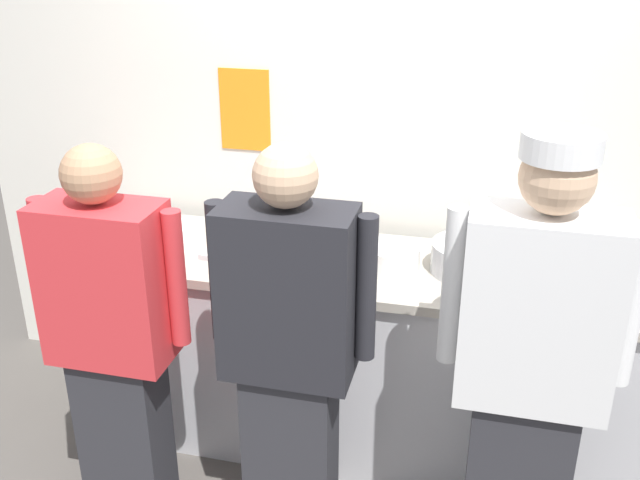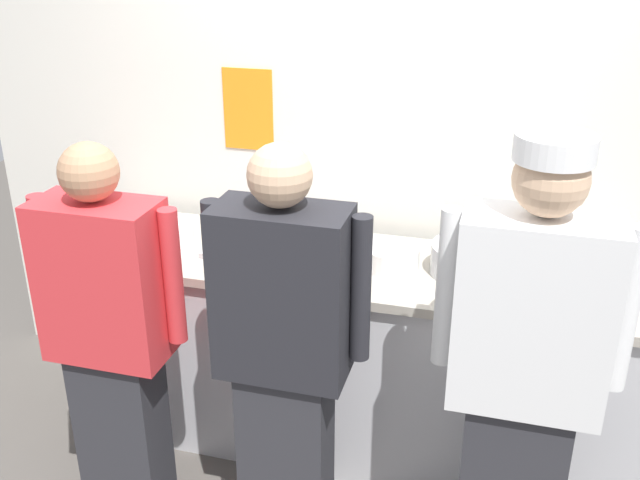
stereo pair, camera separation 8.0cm
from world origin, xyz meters
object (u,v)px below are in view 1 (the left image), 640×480
object	(u,v)px
ramekin_orange_sauce	(354,245)
deli_cup	(582,285)
chef_near_left	(113,339)
plate_stack_front	(168,235)
ramekin_yellow_sauce	(338,263)
chef_center	(289,353)
plate_stack_rear	(392,257)
ramekin_green_sauce	(552,269)
squeeze_bottle_primary	(124,239)
chef_far_right	(531,371)
sheet_tray	(258,251)
mixing_bowl_steel	(471,258)

from	to	relation	value
ramekin_orange_sauce	deli_cup	xyz separation A→B (m)	(0.94, -0.23, 0.03)
chef_near_left	plate_stack_front	distance (m)	0.70
ramekin_yellow_sauce	chef_center	bearing A→B (deg)	-94.12
chef_near_left	ramekin_yellow_sauce	distance (m)	0.96
ramekin_orange_sauce	plate_stack_front	bearing A→B (deg)	-170.90
plate_stack_rear	ramekin_green_sauce	bearing A→B (deg)	7.59
squeeze_bottle_primary	chef_center	bearing A→B (deg)	-28.29
chef_far_right	sheet_tray	size ratio (longest dim) A/B	4.05
plate_stack_rear	ramekin_orange_sauce	bearing A→B (deg)	144.97
plate_stack_rear	ramekin_green_sauce	xyz separation A→B (m)	(0.65, 0.09, -0.02)
ramekin_yellow_sauce	deli_cup	bearing A→B (deg)	-2.38
plate_stack_rear	mixing_bowl_steel	xyz separation A→B (m)	(0.32, 0.04, 0.01)
chef_center	sheet_tray	distance (m)	0.72
chef_far_right	plate_stack_rear	size ratio (longest dim) A/B	7.42
chef_far_right	sheet_tray	bearing A→B (deg)	150.93
chef_center	deli_cup	size ratio (longest dim) A/B	15.32
chef_center	ramekin_yellow_sauce	world-z (taller)	chef_center
chef_far_right	plate_stack_rear	world-z (taller)	chef_far_right
plate_stack_rear	ramekin_yellow_sauce	bearing A→B (deg)	-166.56
squeeze_bottle_primary	ramekin_green_sauce	distance (m)	1.81
plate_stack_front	ramekin_yellow_sauce	bearing A→B (deg)	-3.88
chef_far_right	ramekin_yellow_sauce	distance (m)	0.98
plate_stack_front	ramekin_orange_sauce	size ratio (longest dim) A/B	2.47
plate_stack_rear	squeeze_bottle_primary	bearing A→B (deg)	-171.32
squeeze_bottle_primary	ramekin_orange_sauce	world-z (taller)	squeeze_bottle_primary
chef_near_left	plate_stack_rear	distance (m)	1.17
sheet_tray	ramekin_green_sauce	world-z (taller)	ramekin_green_sauce
ramekin_yellow_sauce	deli_cup	world-z (taller)	deli_cup
sheet_tray	ramekin_green_sauce	xyz separation A→B (m)	(1.24, 0.09, 0.01)
plate_stack_front	ramekin_yellow_sauce	xyz separation A→B (m)	(0.80, -0.05, -0.02)
mixing_bowl_steel	ramekin_orange_sauce	size ratio (longest dim) A/B	3.69
ramekin_yellow_sauce	chef_near_left	bearing A→B (deg)	-138.81
ramekin_yellow_sauce	chef_far_right	bearing A→B (deg)	-37.25
chef_center	chef_far_right	xyz separation A→B (m)	(0.82, -0.00, 0.06)
chef_far_right	mixing_bowl_steel	size ratio (longest dim) A/B	5.20
ramekin_orange_sauce	chef_center	bearing A→B (deg)	-95.41
chef_far_right	plate_stack_front	xyz separation A→B (m)	(-1.58, 0.65, 0.05)
squeeze_bottle_primary	plate_stack_front	bearing A→B (deg)	56.07
ramekin_green_sauce	ramekin_yellow_sauce	bearing A→B (deg)	-170.90
mixing_bowl_steel	chef_near_left	bearing A→B (deg)	-150.45
chef_near_left	squeeze_bottle_primary	size ratio (longest dim) A/B	8.99
chef_far_right	ramekin_yellow_sauce	world-z (taller)	chef_far_right
chef_far_right	ramekin_orange_sauce	xyz separation A→B (m)	(-0.75, 0.78, 0.03)
plate_stack_front	deli_cup	distance (m)	1.78
sheet_tray	chef_far_right	bearing A→B (deg)	-29.07
chef_center	deli_cup	bearing A→B (deg)	28.46
chef_center	ramekin_green_sauce	distance (m)	1.18
sheet_tray	ramekin_orange_sauce	xyz separation A→B (m)	(0.40, 0.14, 0.01)
ramekin_orange_sauce	sheet_tray	bearing A→B (deg)	-160.54
ramekin_green_sauce	chef_near_left	bearing A→B (deg)	-154.27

